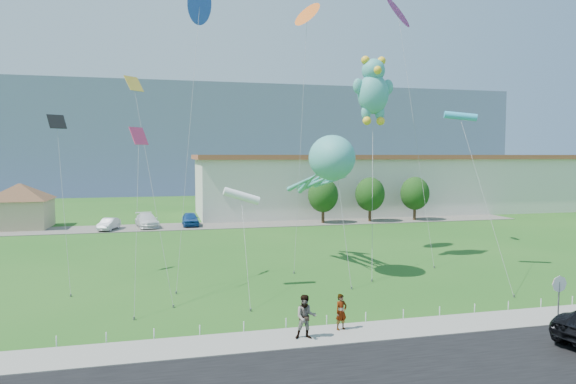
{
  "coord_description": "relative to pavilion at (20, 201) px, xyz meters",
  "views": [
    {
      "loc": [
        -8.49,
        -24.19,
        8.13
      ],
      "look_at": [
        -0.64,
        8.0,
        5.75
      ],
      "focal_mm": 32.0,
      "sensor_mm": 36.0,
      "label": 1
    }
  ],
  "objects": [
    {
      "name": "tree_mid",
      "position": [
        40.0,
        -4.0,
        0.36
      ],
      "size": [
        3.6,
        3.6,
        5.47
      ],
      "color": "#3F2B19",
      "rests_on": "ground"
    },
    {
      "name": "tree_far",
      "position": [
        46.0,
        -4.0,
        0.36
      ],
      "size": [
        3.6,
        3.6,
        5.47
      ],
      "color": "#3F2B19",
      "rests_on": "ground"
    },
    {
      "name": "ground",
      "position": [
        24.0,
        -38.0,
        -3.02
      ],
      "size": [
        160.0,
        160.0,
        0.0
      ],
      "primitive_type": "plane",
      "color": "#205517",
      "rests_on": "ground"
    },
    {
      "name": "road",
      "position": [
        24.0,
        -46.0,
        -2.99
      ],
      "size": [
        80.0,
        8.0,
        0.06
      ],
      "primitive_type": "cube",
      "color": "black",
      "rests_on": "ground"
    },
    {
      "name": "pedestrian_right",
      "position": [
        21.48,
        -41.02,
        -1.95
      ],
      "size": [
        1.06,
        0.89,
        1.94
      ],
      "primitive_type": "imported",
      "rotation": [
        0.0,
        0.0,
        -0.17
      ],
      "color": "gray",
      "rests_on": "sidewalk"
    },
    {
      "name": "small_kite_cyan",
      "position": [
        35.74,
        -30.1,
        7.74
      ],
      "size": [
        1.1,
        8.35,
        11.3
      ],
      "color": "#2EA6D1",
      "rests_on": "ground"
    },
    {
      "name": "pavilion",
      "position": [
        0.0,
        0.0,
        0.0
      ],
      "size": [
        9.2,
        9.2,
        5.0
      ],
      "color": "tan",
      "rests_on": "ground"
    },
    {
      "name": "parked_car_silver",
      "position": [
        9.67,
        -3.96,
        -2.33
      ],
      "size": [
        2.32,
        4.04,
        1.26
      ],
      "primitive_type": "imported",
      "rotation": [
        0.0,
        0.0,
        -0.28
      ],
      "color": "silver",
      "rests_on": "parking_strip"
    },
    {
      "name": "parked_car_blue",
      "position": [
        18.45,
        -2.62,
        -2.2
      ],
      "size": [
        1.85,
        4.5,
        1.53
      ],
      "primitive_type": "imported",
      "rotation": [
        0.0,
        0.0,
        0.01
      ],
      "color": "#19478D",
      "rests_on": "parking_strip"
    },
    {
      "name": "small_kite_white",
      "position": [
        20.09,
        -31.58,
        2.62
      ],
      "size": [
        0.56,
        5.88,
        6.12
      ],
      "color": "white",
      "rests_on": "ground"
    },
    {
      "name": "parking_strip",
      "position": [
        24.0,
        -3.0,
        -2.99
      ],
      "size": [
        70.0,
        6.0,
        0.06
      ],
      "primitive_type": "cube",
      "color": "#59544C",
      "rests_on": "ground"
    },
    {
      "name": "pedestrian_left",
      "position": [
        23.38,
        -40.28,
        -2.09
      ],
      "size": [
        0.69,
        0.55,
        1.66
      ],
      "primitive_type": "imported",
      "rotation": [
        0.0,
        0.0,
        0.29
      ],
      "color": "gray",
      "rests_on": "sidewalk"
    },
    {
      "name": "small_kite_blue",
      "position": [
        18.21,
        -24.07,
        15.49
      ],
      "size": [
        3.09,
        8.76,
        19.7
      ],
      "color": "blue",
      "rests_on": "ground"
    },
    {
      "name": "small_kite_black",
      "position": [
        8.92,
        -26.17,
        6.18
      ],
      "size": [
        2.17,
        6.23,
        10.78
      ],
      "color": "black",
      "rests_on": "ground"
    },
    {
      "name": "sidewalk",
      "position": [
        24.0,
        -40.75,
        -2.97
      ],
      "size": [
        80.0,
        2.5,
        0.1
      ],
      "primitive_type": "cube",
      "color": "gray",
      "rests_on": "ground"
    },
    {
      "name": "warehouse",
      "position": [
        50.0,
        6.0,
        1.1
      ],
      "size": [
        61.0,
        15.0,
        8.2
      ],
      "color": "beige",
      "rests_on": "ground"
    },
    {
      "name": "stop_sign",
      "position": [
        33.5,
        -42.21,
        -1.15
      ],
      "size": [
        0.8,
        0.07,
        2.5
      ],
      "color": "slate",
      "rests_on": "ground"
    },
    {
      "name": "small_kite_purple",
      "position": [
        35.27,
        -21.13,
        16.76
      ],
      "size": [
        1.83,
        9.05,
        21.03
      ],
      "color": "purple",
      "rests_on": "ground"
    },
    {
      "name": "small_kite_orange",
      "position": [
        26.72,
        -22.51,
        15.76
      ],
      "size": [
        3.58,
        6.86,
        19.97
      ],
      "color": "orange",
      "rests_on": "ground"
    },
    {
      "name": "hill_ridge",
      "position": [
        24.0,
        82.0,
        9.48
      ],
      "size": [
        160.0,
        50.0,
        25.0
      ],
      "primitive_type": "cube",
      "color": "slate",
      "rests_on": "ground"
    },
    {
      "name": "rope_fence",
      "position": [
        24.0,
        -39.3,
        -2.77
      ],
      "size": [
        26.05,
        0.05,
        0.5
      ],
      "color": "white",
      "rests_on": "ground"
    },
    {
      "name": "teddy_bear_kite",
      "position": [
        31.14,
        -25.46,
        10.15
      ],
      "size": [
        4.32,
        7.46,
        15.62
      ],
      "color": "teal",
      "rests_on": "ground"
    },
    {
      "name": "octopus_kite",
      "position": [
        26.35,
        -28.98,
        4.34
      ],
      "size": [
        3.0,
        9.47,
        9.47
      ],
      "color": "teal",
      "rests_on": "ground"
    },
    {
      "name": "parked_car_white",
      "position": [
        13.63,
        -2.69,
        -2.21
      ],
      "size": [
        3.03,
        5.51,
        1.51
      ],
      "primitive_type": "imported",
      "rotation": [
        0.0,
        0.0,
        0.18
      ],
      "color": "white",
      "rests_on": "parking_strip"
    },
    {
      "name": "small_kite_pink",
      "position": [
        14.16,
        -31.87,
        5.26
      ],
      "size": [
        1.29,
        5.62,
        9.67
      ],
      "color": "#FF3867",
      "rests_on": "ground"
    },
    {
      "name": "small_kite_yellow",
      "position": [
        14.09,
        -29.41,
        8.02
      ],
      "size": [
        2.78,
        6.65,
        13.0
      ],
      "color": "gold",
      "rests_on": "ground"
    },
    {
      "name": "tree_near",
      "position": [
        34.0,
        -4.0,
        0.36
      ],
      "size": [
        3.6,
        3.6,
        5.47
      ],
      "color": "#3F2B19",
      "rests_on": "ground"
    }
  ]
}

